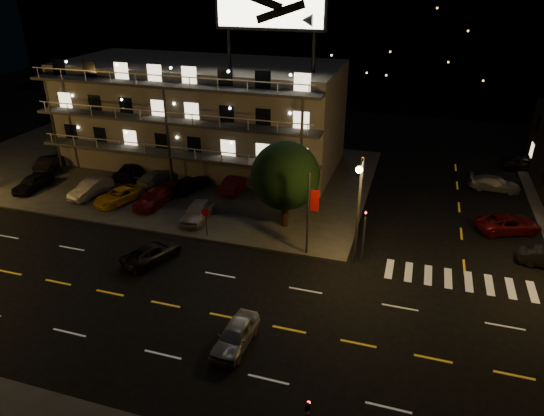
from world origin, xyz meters
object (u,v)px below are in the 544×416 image
(tree, at_px, (285,178))
(road_car_west, at_px, (152,252))
(lot_car_4, at_px, (198,211))
(lot_car_2, at_px, (119,196))
(lot_car_7, at_px, (158,177))
(road_car_east, at_px, (236,335))

(tree, distance_m, road_car_west, 11.39)
(tree, xyz_separation_m, lot_car_4, (-7.09, -1.12, -3.41))
(lot_car_2, xyz_separation_m, road_car_west, (7.51, -7.36, -0.15))
(lot_car_4, height_order, lot_car_7, lot_car_4)
(lot_car_4, xyz_separation_m, road_car_east, (8.32, -12.95, -0.22))
(road_car_east, relative_size, road_car_west, 0.89)
(lot_car_2, relative_size, road_car_east, 1.13)
(tree, relative_size, road_car_west, 1.55)
(tree, xyz_separation_m, lot_car_2, (-15.17, -0.21, -3.54))
(road_car_east, xyz_separation_m, road_car_west, (-8.89, 6.50, -0.06))
(lot_car_7, height_order, road_car_west, lot_car_7)
(lot_car_7, bearing_deg, lot_car_2, 90.21)
(lot_car_2, bearing_deg, lot_car_7, 97.58)
(lot_car_2, relative_size, lot_car_4, 1.02)
(lot_car_4, bearing_deg, tree, 5.89)
(lot_car_2, distance_m, road_car_east, 21.47)
(lot_car_4, distance_m, road_car_west, 6.49)
(lot_car_7, xyz_separation_m, road_car_west, (6.31, -12.22, -0.19))
(lot_car_2, relative_size, lot_car_7, 0.98)
(tree, xyz_separation_m, road_car_west, (-7.67, -7.58, -3.69))
(lot_car_4, xyz_separation_m, lot_car_7, (-6.88, 5.77, -0.09))
(road_car_east, bearing_deg, lot_car_4, 125.54)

